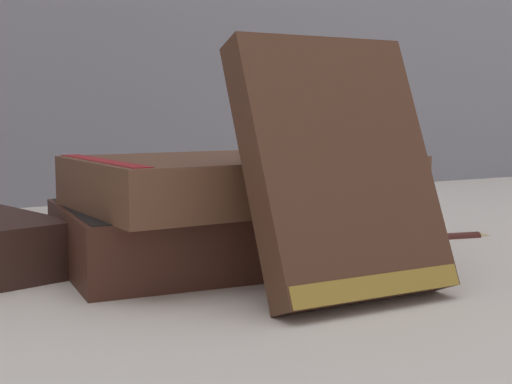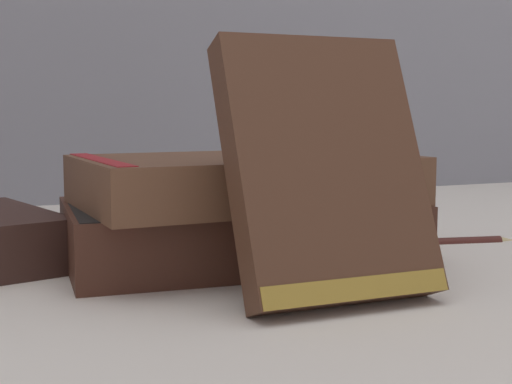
{
  "view_description": "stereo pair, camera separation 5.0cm",
  "coord_description": "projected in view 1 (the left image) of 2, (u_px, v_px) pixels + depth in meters",
  "views": [
    {
      "loc": [
        -0.23,
        -0.43,
        0.11
      ],
      "look_at": [
        0.0,
        -0.01,
        0.05
      ],
      "focal_mm": 50.0,
      "sensor_mm": 36.0,
      "label": 1
    },
    {
      "loc": [
        -0.18,
        -0.45,
        0.11
      ],
      "look_at": [
        0.0,
        -0.01,
        0.05
      ],
      "focal_mm": 50.0,
      "sensor_mm": 36.0,
      "label": 2
    }
  ],
  "objects": [
    {
      "name": "reading_glasses",
      "position": [
        57.0,
        238.0,
        0.58
      ],
      "size": [
        0.12,
        0.08,
        0.0
      ],
      "rotation": [
        0.0,
        0.0,
        -0.26
      ],
      "color": "#ADADB2",
      "rests_on": "ground_plane"
    },
    {
      "name": "book_leaning_front",
      "position": [
        342.0,
        176.0,
        0.4
      ],
      "size": [
        0.11,
        0.08,
        0.15
      ],
      "rotation": [
        -0.39,
        0.0,
        0.0
      ],
      "color": "#4C2D1E",
      "rests_on": "ground_plane"
    },
    {
      "name": "ground_plane",
      "position": [
        243.0,
        264.0,
        0.49
      ],
      "size": [
        3.0,
        3.0,
        0.0
      ],
      "primitive_type": "plane",
      "color": "silver"
    },
    {
      "name": "fountain_pen",
      "position": [
        427.0,
        234.0,
        0.58
      ],
      "size": [
        0.12,
        0.03,
        0.01
      ],
      "rotation": [
        0.0,
        0.0,
        -0.21
      ],
      "color": "#471E19",
      "rests_on": "ground_plane"
    },
    {
      "name": "book_flat_bottom",
      "position": [
        232.0,
        232.0,
        0.5
      ],
      "size": [
        0.24,
        0.16,
        0.04
      ],
      "rotation": [
        0.0,
        0.0,
        -0.08
      ],
      "color": "#422319",
      "rests_on": "ground_plane"
    },
    {
      "name": "pocket_watch",
      "position": [
        273.0,
        151.0,
        0.49
      ],
      "size": [
        0.05,
        0.05,
        0.01
      ],
      "color": "silver",
      "rests_on": "book_flat_top"
    },
    {
      "name": "book_flat_top",
      "position": [
        241.0,
        180.0,
        0.49
      ],
      "size": [
        0.22,
        0.14,
        0.03
      ],
      "rotation": [
        0.0,
        0.0,
        0.05
      ],
      "color": "brown",
      "rests_on": "book_flat_bottom"
    }
  ]
}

